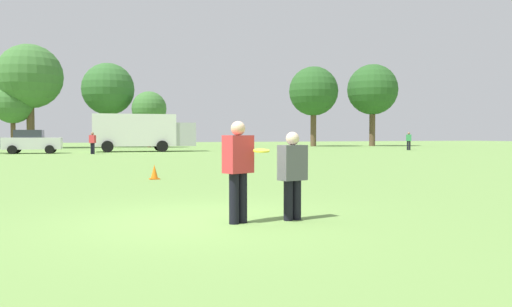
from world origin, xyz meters
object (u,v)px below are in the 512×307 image
Objects in this scene: box_truck at (142,131)px; bystander_far_jogger at (93,142)px; player_defender at (292,171)px; parked_car_near_right at (32,142)px; player_thrower at (238,166)px; frisbee at (261,151)px; traffic_cone at (154,172)px; bystander_field_marshal at (409,140)px.

box_truck is 6.07m from bystander_far_jogger.
player_defender is 0.35× the size of parked_car_near_right.
player_thrower is 0.47m from frisbee.
player_thrower is 36.44m from box_truck.
player_thrower is 3.51× the size of traffic_cone.
bystander_field_marshal is (26.72, 32.08, -0.25)m from frisbee.
player_thrower is 0.39× the size of parked_car_near_right.
player_defender is 8.90m from traffic_cone.
parked_car_near_right is at bearing 101.72° from traffic_cone.
player_defender is 3.15× the size of traffic_cone.
box_truck is 5.11× the size of bystander_field_marshal.
player_thrower reaches higher than player_defender.
box_truck is at bearing 86.64° from player_defender.
box_truck is at bearing 9.39° from parked_car_near_right.
traffic_cone is (-0.03, 8.81, -0.72)m from player_thrower.
box_truck reaches higher than bystander_far_jogger.
player_thrower is at bearing 146.36° from frisbee.
bystander_field_marshal is at bearing 49.67° from player_thrower.
bystander_field_marshal reaches higher than player_defender.
parked_car_near_right is 32.63m from bystander_field_marshal.
player_defender is 41.18m from bystander_field_marshal.
box_truck is (3.14, 27.49, 1.52)m from traffic_cone.
player_defender is 5.56× the size of frisbee.
player_defender is at bearing -86.31° from bystander_far_jogger.
parked_car_near_right reaches higher than bystander_far_jogger.
bystander_far_jogger is at bearing 92.61° from traffic_cone.
player_thrower is 32.01m from bystander_far_jogger.
parked_car_near_right reaches higher than bystander_field_marshal.
frisbee is at bearing -33.64° from player_thrower.
traffic_cone is at bearing 96.50° from player_defender.
parked_car_near_right is 5.23m from bystander_far_jogger.
bystander_field_marshal is (26.08, 31.88, 0.11)m from player_defender.
bystander_field_marshal is at bearing -10.50° from box_truck.
parked_car_near_right is 8.70m from box_truck.
player_thrower is 6.20× the size of frisbee.
box_truck is (3.11, 36.30, 0.80)m from player_thrower.
bystander_field_marshal is (23.94, -4.44, -0.80)m from box_truck.
bystander_field_marshal reaches higher than traffic_cone.
box_truck reaches higher than traffic_cone.
player_defender is (0.97, -0.01, -0.11)m from player_thrower.
player_defender is 0.77m from frisbee.
frisbee is 0.03× the size of box_truck.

